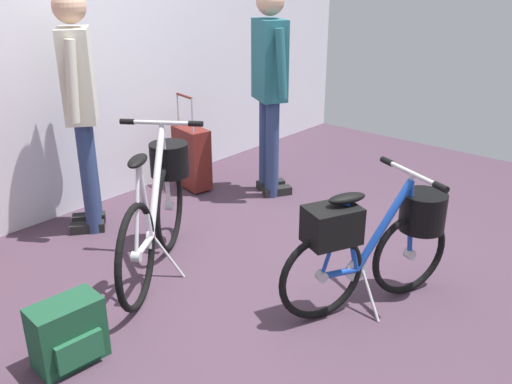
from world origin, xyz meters
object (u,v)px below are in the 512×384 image
object	(u,v)px
visitor_near_wall	(80,99)
visitor_browsing	(270,81)
display_bike_left	(159,203)
backpack_on_floor	(68,333)
rolling_suitcase	(192,157)
folding_bike_foreground	(376,238)

from	to	relation	value
visitor_near_wall	visitor_browsing	bearing A→B (deg)	-21.97
display_bike_left	backpack_on_floor	world-z (taller)	display_bike_left
visitor_near_wall	visitor_browsing	xyz separation A→B (m)	(1.37, -0.55, -0.00)
visitor_near_wall	visitor_browsing	world-z (taller)	visitor_near_wall
display_bike_left	visitor_browsing	world-z (taller)	visitor_browsing
visitor_browsing	backpack_on_floor	size ratio (longest dim) A/B	4.78
visitor_near_wall	visitor_browsing	size ratio (longest dim) A/B	1.00
visitor_browsing	rolling_suitcase	world-z (taller)	visitor_browsing
display_bike_left	backpack_on_floor	bearing A→B (deg)	-156.10
visitor_near_wall	rolling_suitcase	size ratio (longest dim) A/B	2.02
display_bike_left	backpack_on_floor	size ratio (longest dim) A/B	3.19
visitor_near_wall	rolling_suitcase	distance (m)	1.23
folding_bike_foreground	visitor_browsing	distance (m)	1.85
display_bike_left	rolling_suitcase	distance (m)	1.34
folding_bike_foreground	visitor_near_wall	size ratio (longest dim) A/B	0.62
display_bike_left	visitor_browsing	xyz separation A→B (m)	(1.40, 0.25, 0.53)
rolling_suitcase	visitor_near_wall	bearing A→B (deg)	-178.84
display_bike_left	rolling_suitcase	bearing A→B (deg)	38.34
display_bike_left	backpack_on_floor	xyz separation A→B (m)	(-0.93, -0.41, -0.26)
folding_bike_foreground	visitor_near_wall	bearing A→B (deg)	102.69
display_bike_left	visitor_browsing	distance (m)	1.52
visitor_browsing	backpack_on_floor	distance (m)	2.55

